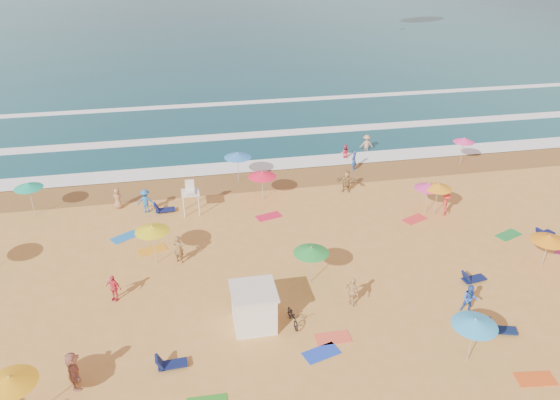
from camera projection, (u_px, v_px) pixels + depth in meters
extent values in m
plane|color=gold|center=(259.00, 275.00, 30.93)|extent=(220.00, 220.00, 0.00)
cube|color=#0C4756|center=(191.00, 23.00, 104.14)|extent=(220.00, 140.00, 0.18)
plane|color=olive|center=(234.00, 182.00, 41.82)|extent=(220.00, 220.00, 0.00)
cube|color=white|center=(230.00, 167.00, 43.95)|extent=(200.00, 2.20, 0.05)
cube|color=white|center=(222.00, 137.00, 50.05)|extent=(200.00, 1.60, 0.05)
cube|color=white|center=(213.00, 104.00, 58.77)|extent=(200.00, 1.20, 0.05)
cube|color=white|center=(254.00, 308.00, 26.71)|extent=(2.00, 2.00, 2.00)
cube|color=silver|center=(253.00, 291.00, 26.23)|extent=(2.20, 2.20, 0.12)
imported|color=black|center=(293.00, 317.00, 27.03)|extent=(0.71, 1.68, 0.86)
cone|color=#34ABEE|center=(475.00, 322.00, 23.91)|extent=(2.02, 2.02, 0.35)
cone|color=#EE3590|center=(428.00, 186.00, 36.43)|extent=(1.82, 1.82, 0.35)
cone|color=orange|center=(438.00, 186.00, 36.18)|extent=(1.86, 1.86, 0.35)
cone|color=#FF1A3E|center=(262.00, 174.00, 38.30)|extent=(2.01, 2.01, 0.35)
cone|color=#15AD82|center=(28.00, 186.00, 36.07)|extent=(1.86, 1.86, 0.35)
cone|color=#FF3894|center=(464.00, 140.00, 43.74)|extent=(1.70, 1.70, 0.35)
cone|color=#307CD8|center=(238.00, 155.00, 40.88)|extent=(2.05, 2.05, 0.35)
cone|color=yellow|center=(152.00, 229.00, 30.89)|extent=(1.97, 1.97, 0.35)
cone|color=orange|center=(549.00, 238.00, 30.56)|extent=(1.96, 1.96, 0.35)
cone|color=green|center=(311.00, 250.00, 29.33)|extent=(1.95, 1.95, 0.35)
cone|color=orange|center=(10.00, 380.00, 20.81)|extent=(2.05, 2.05, 0.35)
cube|color=#0E184A|center=(173.00, 364.00, 24.51)|extent=(1.33, 0.63, 0.34)
cube|color=#0D1D45|center=(503.00, 330.00, 26.53)|extent=(1.41, 0.91, 0.34)
cube|color=#0E194A|center=(474.00, 279.00, 30.29)|extent=(1.37, 0.75, 0.34)
cube|color=#0F154E|center=(545.00, 234.00, 34.59)|extent=(1.41, 0.95, 0.34)
cube|color=#101852|center=(165.00, 210.00, 37.45)|extent=(1.34, 0.65, 0.34)
cube|color=blue|center=(125.00, 237.00, 34.55)|extent=(1.89, 1.65, 0.03)
cube|color=orange|center=(152.00, 250.00, 33.22)|extent=(1.89, 1.36, 0.03)
cube|color=#F7553A|center=(333.00, 338.00, 26.27)|extent=(1.70, 0.86, 0.03)
cube|color=#DC1B42|center=(269.00, 216.00, 36.94)|extent=(1.87, 1.28, 0.03)
cube|color=blue|center=(321.00, 353.00, 25.36)|extent=(1.87, 1.31, 0.03)
cube|color=#21873A|center=(508.00, 235.00, 34.78)|extent=(1.90, 1.42, 0.03)
cube|color=#EB561A|center=(535.00, 379.00, 23.93)|extent=(1.79, 1.06, 0.03)
cube|color=#E63637|center=(415.00, 219.00, 36.60)|extent=(1.90, 1.48, 0.03)
imported|color=brown|center=(179.00, 249.00, 31.69)|extent=(0.77, 0.70, 1.76)
imported|color=#254FB0|center=(354.00, 160.00, 43.41)|extent=(0.67, 0.72, 1.66)
imported|color=#DBB073|center=(353.00, 292.00, 28.13)|extent=(0.74, 1.07, 1.68)
imported|color=tan|center=(74.00, 370.00, 23.17)|extent=(0.85, 1.78, 1.84)
imported|color=#AA774E|center=(118.00, 198.00, 37.73)|extent=(0.78, 0.55, 1.49)
imported|color=#9C7B48|center=(346.00, 181.00, 39.94)|extent=(1.66, 0.93, 1.71)
imported|color=#E23853|center=(113.00, 288.00, 28.58)|extent=(0.96, 0.76, 1.53)
imported|color=tan|center=(366.00, 144.00, 47.04)|extent=(1.16, 0.73, 1.73)
imported|color=#E23856|center=(345.00, 153.00, 45.58)|extent=(0.86, 0.75, 1.51)
imported|color=red|center=(446.00, 205.00, 36.80)|extent=(1.00, 1.18, 1.59)
imported|color=#2569AE|center=(146.00, 201.00, 37.15)|extent=(1.14, 0.71, 1.70)
imported|color=blue|center=(470.00, 299.00, 27.67)|extent=(0.97, 0.89, 1.61)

